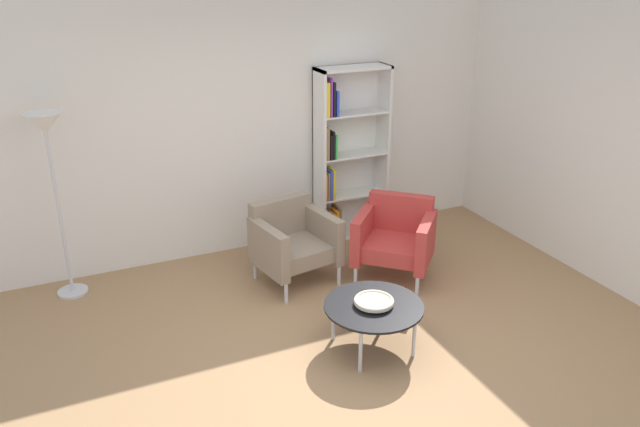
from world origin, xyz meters
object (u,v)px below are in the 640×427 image
armchair_near_window (292,241)px  floor_lamp_torchiere (48,146)px  armchair_spare_guest (395,237)px  decorative_bowl (374,301)px  bookshelf_tall (344,157)px  coffee_table_low (374,308)px

armchair_near_window → floor_lamp_torchiere: 2.34m
armchair_spare_guest → floor_lamp_torchiere: floor_lamp_torchiere is taller
armchair_near_window → armchair_spare_guest: 1.01m
decorative_bowl → armchair_near_window: 1.36m
bookshelf_tall → coffee_table_low: (-0.78, -2.11, -0.55)m
coffee_table_low → floor_lamp_torchiere: 3.11m
coffee_table_low → floor_lamp_torchiere: bearing=137.8°
bookshelf_tall → decorative_bowl: size_ratio=5.94×
coffee_table_low → armchair_spare_guest: bearing=51.8°
bookshelf_tall → armchair_spare_guest: size_ratio=2.00×
decorative_bowl → armchair_near_window: armchair_near_window is taller
decorative_bowl → coffee_table_low: bearing=-166.0°
armchair_near_window → coffee_table_low: bearing=-94.1°
bookshelf_tall → decorative_bowl: bearing=-110.2°
coffee_table_low → floor_lamp_torchiere: size_ratio=0.46×
armchair_spare_guest → coffee_table_low: bearing=-85.2°
armchair_spare_guest → floor_lamp_torchiere: 3.28m
armchair_spare_guest → floor_lamp_torchiere: (-2.97, 0.94, 1.03)m
coffee_table_low → decorative_bowl: (0.00, 0.00, 0.06)m
armchair_spare_guest → floor_lamp_torchiere: size_ratio=0.55×
bookshelf_tall → armchair_spare_guest: 1.20m
armchair_spare_guest → bookshelf_tall: bearing=134.5°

